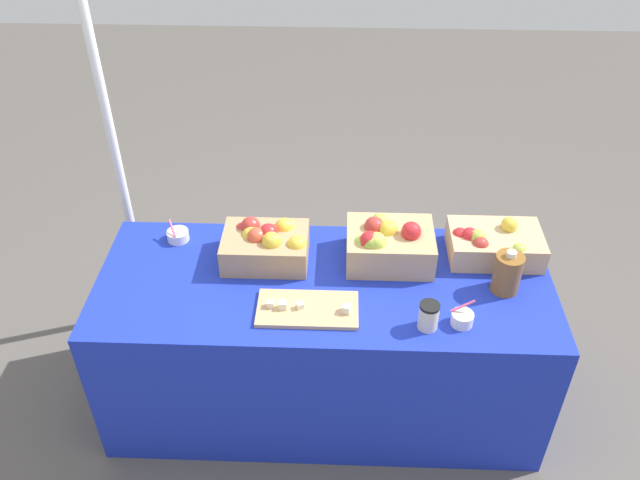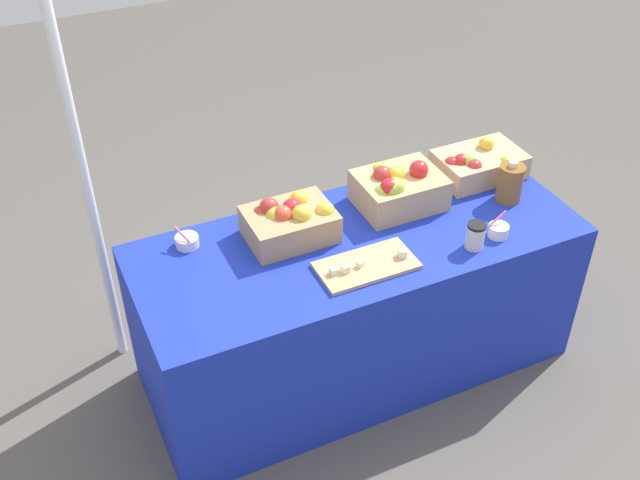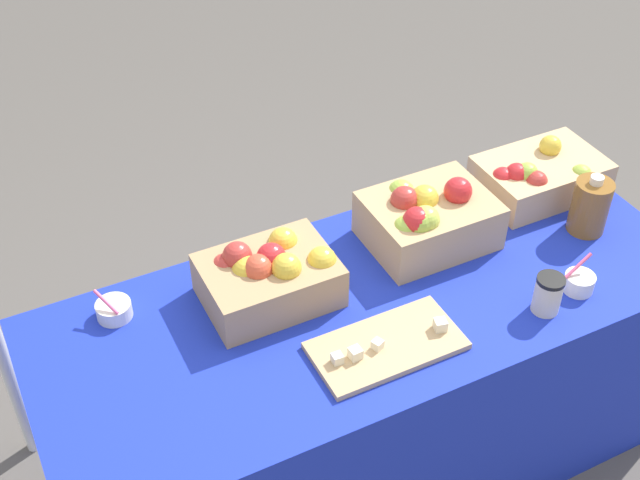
% 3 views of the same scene
% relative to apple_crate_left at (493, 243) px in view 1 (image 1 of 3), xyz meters
% --- Properties ---
extents(ground_plane, '(10.00, 10.00, 0.00)m').
position_rel_apple_crate_left_xyz_m(ground_plane, '(-0.72, -0.19, -0.81)').
color(ground_plane, '#56514C').
extents(table, '(1.90, 0.76, 0.74)m').
position_rel_apple_crate_left_xyz_m(table, '(-0.72, -0.19, -0.44)').
color(table, '#192DB7').
rests_on(table, ground_plane).
extents(apple_crate_left, '(0.39, 0.26, 0.17)m').
position_rel_apple_crate_left_xyz_m(apple_crate_left, '(0.00, 0.00, 0.00)').
color(apple_crate_left, tan).
rests_on(apple_crate_left, table).
extents(apple_crate_middle, '(0.37, 0.28, 0.21)m').
position_rel_apple_crate_left_xyz_m(apple_crate_middle, '(-0.46, -0.05, 0.03)').
color(apple_crate_middle, tan).
rests_on(apple_crate_middle, table).
extents(apple_crate_right, '(0.36, 0.26, 0.18)m').
position_rel_apple_crate_left_xyz_m(apple_crate_right, '(-0.98, -0.06, 0.01)').
color(apple_crate_right, tan).
rests_on(apple_crate_right, table).
extents(cutting_board_front, '(0.40, 0.21, 0.05)m').
position_rel_apple_crate_left_xyz_m(cutting_board_front, '(-0.78, -0.38, -0.06)').
color(cutting_board_front, tan).
rests_on(cutting_board_front, table).
extents(sample_bowl_near, '(0.09, 0.09, 0.11)m').
position_rel_apple_crate_left_xyz_m(sample_bowl_near, '(-0.19, -0.43, -0.04)').
color(sample_bowl_near, silver).
rests_on(sample_bowl_near, table).
extents(sample_bowl_mid, '(0.10, 0.10, 0.09)m').
position_rel_apple_crate_left_xyz_m(sample_bowl_mid, '(-1.39, 0.06, -0.04)').
color(sample_bowl_mid, silver).
rests_on(sample_bowl_mid, table).
extents(cider_jug, '(0.11, 0.11, 0.20)m').
position_rel_apple_crate_left_xyz_m(cider_jug, '(0.01, -0.22, 0.02)').
color(cider_jug, brown).
rests_on(cider_jug, table).
extents(coffee_cup, '(0.08, 0.08, 0.12)m').
position_rel_apple_crate_left_xyz_m(coffee_cup, '(-0.32, -0.45, -0.01)').
color(coffee_cup, beige).
rests_on(coffee_cup, table).
extents(tent_pole, '(0.04, 0.04, 2.30)m').
position_rel_apple_crate_left_xyz_m(tent_pole, '(-1.70, 0.34, 0.34)').
color(tent_pole, white).
rests_on(tent_pole, ground_plane).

